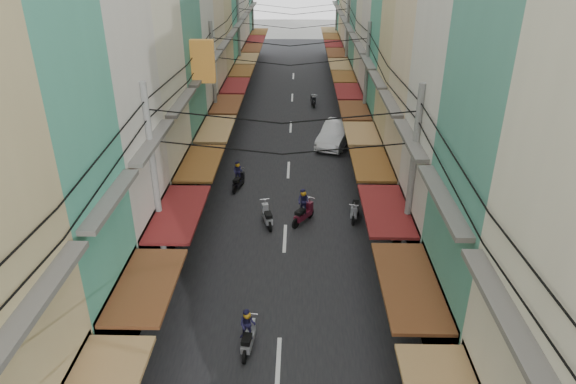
# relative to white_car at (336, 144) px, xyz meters

# --- Properties ---
(ground) EXTENTS (160.00, 160.00, 0.00)m
(ground) POSITION_rel_white_car_xyz_m (-3.18, -18.47, 0.00)
(ground) COLOR slate
(ground) RESTS_ON ground
(road) EXTENTS (10.00, 80.00, 0.02)m
(road) POSITION_rel_white_car_xyz_m (-3.18, 1.53, 0.01)
(road) COLOR black
(road) RESTS_ON ground
(sidewalk_left) EXTENTS (3.00, 80.00, 0.06)m
(sidewalk_left) POSITION_rel_white_car_xyz_m (-9.68, 1.53, 0.03)
(sidewalk_left) COLOR gray
(sidewalk_left) RESTS_ON ground
(sidewalk_right) EXTENTS (3.00, 80.00, 0.06)m
(sidewalk_right) POSITION_rel_white_car_xyz_m (3.32, 1.53, 0.03)
(sidewalk_right) COLOR gray
(sidewalk_right) RESTS_ON ground
(building_row_right) EXTENTS (7.80, 68.98, 22.59)m
(building_row_right) POSITION_rel_white_car_xyz_m (4.74, -2.03, 9.41)
(building_row_right) COLOR teal
(building_row_right) RESTS_ON ground
(utility_poles) EXTENTS (10.20, 66.13, 8.20)m
(utility_poles) POSITION_rel_white_car_xyz_m (-3.18, -3.46, 6.59)
(utility_poles) COLOR gray
(utility_poles) RESTS_ON ground
(white_car) EXTENTS (6.01, 3.93, 1.98)m
(white_car) POSITION_rel_white_car_xyz_m (0.00, 0.00, 0.00)
(white_car) COLOR silver
(white_car) RESTS_ON ground
(bicycle) EXTENTS (1.60, 0.61, 1.10)m
(bicycle) POSITION_rel_white_car_xyz_m (2.59, -20.49, 0.00)
(bicycle) COLOR black
(bicycle) RESTS_ON ground
(moving_scooters) EXTENTS (6.73, 34.48, 2.01)m
(moving_scooters) POSITION_rel_white_car_xyz_m (-2.54, -14.34, 0.53)
(moving_scooters) COLOR black
(moving_scooters) RESTS_ON ground
(pedestrians) EXTENTS (12.22, 24.57, 2.21)m
(pedestrians) POSITION_rel_white_car_xyz_m (-7.42, -15.67, 1.01)
(pedestrians) COLOR black
(pedestrians) RESTS_ON ground
(traffic_sign) EXTENTS (0.10, 0.66, 3.00)m
(traffic_sign) POSITION_rel_white_car_xyz_m (1.60, -22.76, 2.19)
(traffic_sign) COLOR gray
(traffic_sign) RESTS_ON ground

